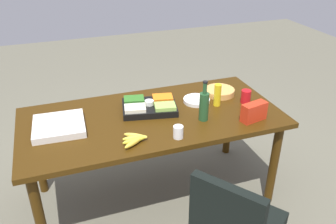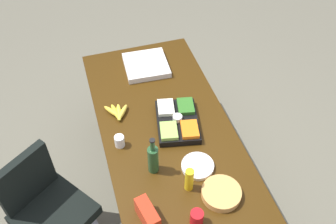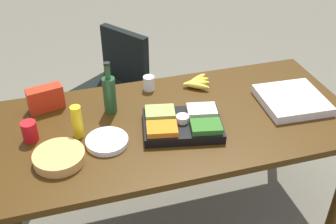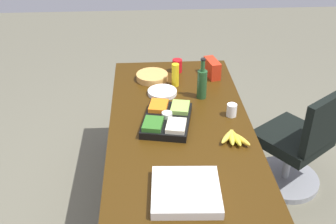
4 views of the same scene
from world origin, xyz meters
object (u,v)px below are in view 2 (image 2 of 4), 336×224
(veggie_tray, at_px, (177,121))
(mustard_bottle, at_px, (189,180))
(pizza_box, at_px, (146,65))
(paper_cup, at_px, (120,141))
(banana_bunch, at_px, (117,112))
(paper_plate_stack, at_px, (198,166))
(office_chair, at_px, (52,216))
(chip_bag_red, at_px, (148,215))
(chip_bowl, at_px, (221,193))
(conference_table, at_px, (166,133))
(wine_bottle, at_px, (153,159))
(red_solo_cup, at_px, (197,218))

(veggie_tray, height_order, mustard_bottle, mustard_bottle)
(pizza_box, bearing_deg, veggie_tray, -172.22)
(pizza_box, distance_m, paper_cup, 0.86)
(banana_bunch, xyz_separation_m, paper_plate_stack, (-0.64, -0.42, -0.01))
(office_chair, bearing_deg, veggie_tray, -77.42)
(chip_bag_red, bearing_deg, chip_bowl, -86.01)
(conference_table, relative_size, paper_cup, 22.14)
(conference_table, xyz_separation_m, veggie_tray, (-0.01, -0.09, 0.12))
(banana_bunch, distance_m, paper_cup, 0.30)
(wine_bottle, xyz_separation_m, chip_bag_red, (-0.35, 0.13, -0.05))
(wine_bottle, xyz_separation_m, banana_bunch, (0.57, 0.13, -0.10))
(office_chair, height_order, chip_bag_red, chip_bag_red)
(conference_table, xyz_separation_m, red_solo_cup, (-0.79, 0.04, 0.14))
(conference_table, xyz_separation_m, paper_cup, (-0.08, 0.36, 0.13))
(red_solo_cup, xyz_separation_m, banana_bunch, (1.01, 0.27, -0.03))
(office_chair, bearing_deg, paper_cup, -74.82)
(red_solo_cup, bearing_deg, conference_table, -3.11)
(conference_table, distance_m, pizza_box, 0.70)
(banana_bunch, bearing_deg, chip_bag_red, 179.90)
(conference_table, bearing_deg, veggie_tray, -93.81)
(red_solo_cup, bearing_deg, office_chair, 58.28)
(paper_plate_stack, bearing_deg, conference_table, 13.56)
(veggie_tray, distance_m, paper_cup, 0.46)
(pizza_box, height_order, mustard_bottle, mustard_bottle)
(pizza_box, xyz_separation_m, chip_bag_red, (-1.39, 0.35, 0.04))
(red_solo_cup, relative_size, banana_bunch, 0.55)
(veggie_tray, xyz_separation_m, mustard_bottle, (-0.54, 0.10, 0.06))
(wine_bottle, height_order, paper_plate_stack, wine_bottle)
(wine_bottle, relative_size, mustard_bottle, 1.72)
(red_solo_cup, relative_size, paper_cup, 1.22)
(chip_bag_red, bearing_deg, paper_plate_stack, -56.28)
(chip_bowl, relative_size, paper_plate_stack, 1.15)
(red_solo_cup, bearing_deg, mustard_bottle, -8.28)
(pizza_box, bearing_deg, paper_cup, 155.99)
(paper_plate_stack, bearing_deg, pizza_box, 3.57)
(veggie_tray, xyz_separation_m, wine_bottle, (-0.34, 0.28, 0.08))
(chip_bag_red, bearing_deg, paper_cup, 3.82)
(conference_table, distance_m, chip_bag_red, 0.78)
(chip_bag_red, height_order, red_solo_cup, chip_bag_red)
(office_chair, distance_m, mustard_bottle, 1.12)
(office_chair, relative_size, mustard_bottle, 4.93)
(conference_table, distance_m, red_solo_cup, 0.81)
(wine_bottle, relative_size, paper_plate_stack, 1.43)
(mustard_bottle, relative_size, paper_plate_stack, 0.83)
(mustard_bottle, relative_size, banana_bunch, 0.92)
(office_chair, relative_size, chip_bag_red, 4.52)
(banana_bunch, relative_size, paper_plate_stack, 0.90)
(conference_table, xyz_separation_m, chip_bowl, (-0.66, -0.17, 0.11))
(chip_bowl, bearing_deg, banana_bunch, 28.89)
(banana_bunch, bearing_deg, wine_bottle, -167.12)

